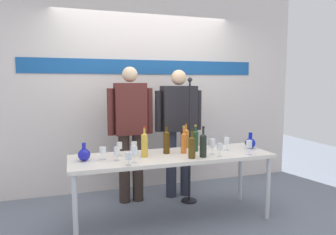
# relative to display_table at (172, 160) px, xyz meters

# --- Properties ---
(ground_plane) EXTENTS (10.00, 10.00, 0.00)m
(ground_plane) POSITION_rel_display_table_xyz_m (0.00, 0.00, -0.69)
(ground_plane) COLOR slate
(back_wall) EXTENTS (4.81, 0.11, 3.00)m
(back_wall) POSITION_rel_display_table_xyz_m (0.00, 1.24, 0.81)
(back_wall) COLOR silver
(back_wall) RESTS_ON ground
(display_table) EXTENTS (2.20, 0.69, 0.75)m
(display_table) POSITION_rel_display_table_xyz_m (0.00, 0.00, 0.00)
(display_table) COLOR silver
(display_table) RESTS_ON ground
(decanter_blue_left) EXTENTS (0.12, 0.12, 0.18)m
(decanter_blue_left) POSITION_rel_display_table_xyz_m (-0.93, 0.02, 0.13)
(decanter_blue_left) COLOR #1E21AE
(decanter_blue_left) RESTS_ON display_table
(decanter_blue_right) EXTENTS (0.12, 0.12, 0.19)m
(decanter_blue_right) POSITION_rel_display_table_xyz_m (1.00, 0.02, 0.13)
(decanter_blue_right) COLOR #0E1EB0
(decanter_blue_right) RESTS_ON display_table
(presenter_left) EXTENTS (0.58, 0.22, 1.73)m
(presenter_left) POSITION_rel_display_table_xyz_m (-0.32, 0.69, 0.30)
(presenter_left) COLOR #352923
(presenter_left) RESTS_ON ground
(presenter_right) EXTENTS (0.65, 0.22, 1.70)m
(presenter_right) POSITION_rel_display_table_xyz_m (0.32, 0.69, 0.30)
(presenter_right) COLOR #282B3A
(presenter_right) RESTS_ON ground
(wine_bottle_0) EXTENTS (0.07, 0.07, 0.33)m
(wine_bottle_0) POSITION_rel_display_table_xyz_m (0.28, -0.21, 0.20)
(wine_bottle_0) COLOR black
(wine_bottle_0) RESTS_ON display_table
(wine_bottle_1) EXTENTS (0.06, 0.06, 0.31)m
(wine_bottle_1) POSITION_rel_display_table_xyz_m (0.14, 0.02, 0.19)
(wine_bottle_1) COLOR orange
(wine_bottle_1) RESTS_ON display_table
(wine_bottle_2) EXTENTS (0.07, 0.07, 0.33)m
(wine_bottle_2) POSITION_rel_display_table_xyz_m (-0.31, -0.01, 0.20)
(wine_bottle_2) COLOR gold
(wine_bottle_2) RESTS_ON display_table
(wine_bottle_3) EXTENTS (0.07, 0.07, 0.31)m
(wine_bottle_3) POSITION_rel_display_table_xyz_m (0.15, -0.21, 0.19)
(wine_bottle_3) COLOR #4A3710
(wine_bottle_3) RESTS_ON display_table
(wine_bottle_4) EXTENTS (0.07, 0.07, 0.30)m
(wine_bottle_4) POSITION_rel_display_table_xyz_m (0.31, 0.09, 0.19)
(wine_bottle_4) COLOR #1C4022
(wine_bottle_4) RESTS_ON display_table
(wine_bottle_5) EXTENTS (0.07, 0.07, 0.32)m
(wine_bottle_5) POSITION_rel_display_table_xyz_m (-0.04, 0.08, 0.20)
(wine_bottle_5) COLOR #4A300B
(wine_bottle_5) RESTS_ON display_table
(wine_bottle_6) EXTENTS (0.07, 0.07, 0.31)m
(wine_bottle_6) POSITION_rel_display_table_xyz_m (0.27, 0.29, 0.19)
(wine_bottle_6) COLOR orange
(wine_bottle_6) RESTS_ON display_table
(wine_glass_left_0) EXTENTS (0.06, 0.06, 0.15)m
(wine_glass_left_0) POSITION_rel_display_table_xyz_m (-0.56, 0.12, 0.17)
(wine_glass_left_0) COLOR white
(wine_glass_left_0) RESTS_ON display_table
(wine_glass_left_1) EXTENTS (0.07, 0.07, 0.16)m
(wine_glass_left_1) POSITION_rel_display_table_xyz_m (-0.47, -0.21, 0.18)
(wine_glass_left_1) COLOR white
(wine_glass_left_1) RESTS_ON display_table
(wine_glass_left_2) EXTENTS (0.07, 0.07, 0.13)m
(wine_glass_left_2) POSITION_rel_display_table_xyz_m (-0.75, 0.01, 0.15)
(wine_glass_left_2) COLOR white
(wine_glass_left_2) RESTS_ON display_table
(wine_glass_left_3) EXTENTS (0.06, 0.06, 0.14)m
(wine_glass_left_3) POSITION_rel_display_table_xyz_m (-0.61, -0.07, 0.16)
(wine_glass_left_3) COLOR white
(wine_glass_left_3) RESTS_ON display_table
(wine_glass_left_4) EXTENTS (0.07, 0.07, 0.13)m
(wine_glass_left_4) POSITION_rel_display_table_xyz_m (-0.54, -0.29, 0.15)
(wine_glass_left_4) COLOR white
(wine_glass_left_4) RESTS_ON display_table
(wine_glass_left_5) EXTENTS (0.06, 0.06, 0.15)m
(wine_glass_left_5) POSITION_rel_display_table_xyz_m (-0.40, 0.11, 0.17)
(wine_glass_left_5) COLOR white
(wine_glass_left_5) RESTS_ON display_table
(wine_glass_right_0) EXTENTS (0.07, 0.07, 0.15)m
(wine_glass_right_0) POSITION_rel_display_table_xyz_m (0.67, 0.02, 0.16)
(wine_glass_right_0) COLOR white
(wine_glass_right_0) RESTS_ON display_table
(wine_glass_right_1) EXTENTS (0.06, 0.06, 0.16)m
(wine_glass_right_1) POSITION_rel_display_table_xyz_m (0.80, -0.27, 0.18)
(wine_glass_right_1) COLOR white
(wine_glass_right_1) RESTS_ON display_table
(wine_glass_right_2) EXTENTS (0.06, 0.06, 0.15)m
(wine_glass_right_2) POSITION_rel_display_table_xyz_m (0.46, 0.16, 0.16)
(wine_glass_right_2) COLOR white
(wine_glass_right_2) RESTS_ON display_table
(wine_glass_right_3) EXTENTS (0.07, 0.07, 0.17)m
(wine_glass_right_3) POSITION_rel_display_table_xyz_m (0.43, -0.11, 0.18)
(wine_glass_right_3) COLOR white
(wine_glass_right_3) RESTS_ON display_table
(wine_glass_right_4) EXTENTS (0.06, 0.06, 0.15)m
(wine_glass_right_4) POSITION_rel_display_table_xyz_m (0.45, -0.25, 0.16)
(wine_glass_right_4) COLOR white
(wine_glass_right_4) RESTS_ON display_table
(microphone_stand) EXTENTS (0.20, 0.20, 1.60)m
(microphone_stand) POSITION_rel_display_table_xyz_m (0.38, 0.45, -0.15)
(microphone_stand) COLOR black
(microphone_stand) RESTS_ON ground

